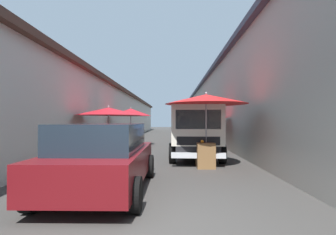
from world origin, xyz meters
The scene contains 14 objects.
ground centered at (13.50, 0.00, 0.00)m, with size 90.00×90.00×0.00m, color #3D3A38.
building_left_whitewash centered at (15.75, 6.85, 2.00)m, with size 49.80×7.50×3.98m.
building_right_concrete centered at (15.75, -6.85, 2.62)m, with size 49.80×7.50×5.22m.
fruit_stall_far_right centered at (9.69, -2.11, 1.62)m, with size 2.41×2.41×2.16m.
fruit_stall_near_right centered at (7.11, 2.08, 1.68)m, with size 2.67×2.67×2.13m.
fruit_stall_mid_lane centered at (5.06, -1.62, 1.91)m, with size 2.68×2.68×2.45m.
fruit_stall_far_left centered at (12.10, 2.04, 1.82)m, with size 2.47×2.47×2.33m.
fruit_stall_near_left centered at (18.37, -2.01, 1.73)m, with size 2.54×2.54×2.23m.
hatchback_car centered at (2.19, 0.93, 0.74)m, with size 3.92×1.94×1.45m.
delivery_truck centered at (6.48, -1.43, 1.04)m, with size 4.99×2.13×2.08m.
vendor_by_crates centered at (8.96, -0.81, 0.89)m, with size 0.31×0.61×1.56m.
vendor_in_shade centered at (13.96, -2.10, 0.97)m, with size 0.66×0.23×1.67m.
parked_scooter centered at (14.33, 2.69, 0.45)m, with size 1.69×0.41×1.14m.
plastic_stool centered at (11.73, -1.72, 0.33)m, with size 0.30×0.30×0.43m.
Camera 1 is at (-3.30, -0.58, 1.51)m, focal length 27.45 mm.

